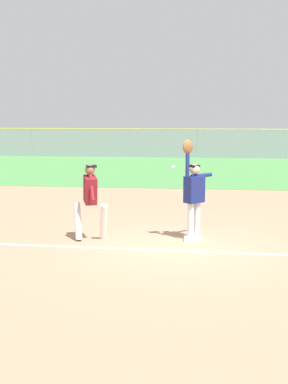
# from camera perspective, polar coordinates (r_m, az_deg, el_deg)

# --- Properties ---
(ground_plane) EXTENTS (71.60, 71.60, 0.00)m
(ground_plane) POSITION_cam_1_polar(r_m,az_deg,el_deg) (11.25, 3.50, -6.05)
(ground_plane) COLOR tan
(outfield_grass) EXTENTS (44.51, 14.45, 0.01)m
(outfield_grass) POSITION_cam_1_polar(r_m,az_deg,el_deg) (27.07, 5.53, 2.49)
(outfield_grass) COLOR #4C8C47
(outfield_grass) RESTS_ON ground_plane
(chalk_foul_line) EXTENTS (12.00, 0.40, 0.01)m
(chalk_foul_line) POSITION_cam_1_polar(r_m,az_deg,el_deg) (11.82, -14.60, -5.58)
(chalk_foul_line) COLOR white
(chalk_foul_line) RESTS_ON ground_plane
(first_base) EXTENTS (0.39, 0.39, 0.08)m
(first_base) POSITION_cam_1_polar(r_m,az_deg,el_deg) (11.89, 5.39, -5.08)
(first_base) COLOR white
(first_base) RESTS_ON ground_plane
(fielder) EXTENTS (0.70, 0.72, 2.28)m
(fielder) POSITION_cam_1_polar(r_m,az_deg,el_deg) (11.77, 5.47, 0.14)
(fielder) COLOR silver
(fielder) RESTS_ON ground_plane
(runner) EXTENTS (0.87, 0.82, 1.72)m
(runner) POSITION_cam_1_polar(r_m,az_deg,el_deg) (11.74, -5.91, -0.50)
(runner) COLOR white
(runner) RESTS_ON ground_plane
(baseball) EXTENTS (0.07, 0.07, 0.07)m
(baseball) POSITION_cam_1_polar(r_m,az_deg,el_deg) (11.78, 3.24, 2.77)
(baseball) COLOR white
(outfield_fence) EXTENTS (44.59, 0.08, 1.91)m
(outfield_fence) POSITION_cam_1_polar(r_m,az_deg,el_deg) (34.20, 5.86, 5.33)
(outfield_fence) COLOR #93999E
(outfield_fence) RESTS_ON ground_plane
(parked_car_black) EXTENTS (4.58, 2.49, 1.25)m
(parked_car_black) POSITION_cam_1_polar(r_m,az_deg,el_deg) (37.09, -2.12, 5.19)
(parked_car_black) COLOR black
(parked_car_black) RESTS_ON ground_plane
(parked_car_red) EXTENTS (4.54, 2.40, 1.25)m
(parked_car_red) POSITION_cam_1_polar(r_m,az_deg,el_deg) (36.34, 5.20, 5.09)
(parked_car_red) COLOR #B21E1E
(parked_car_red) RESTS_ON ground_plane
(parked_car_tan) EXTENTS (4.58, 2.48, 1.25)m
(parked_car_tan) POSITION_cam_1_polar(r_m,az_deg,el_deg) (36.81, 13.27, 4.94)
(parked_car_tan) COLOR tan
(parked_car_tan) RESTS_ON ground_plane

